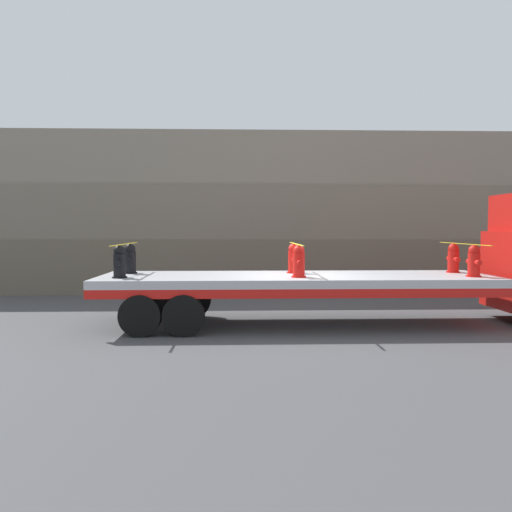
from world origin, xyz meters
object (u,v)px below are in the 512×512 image
Objects in this scene: fire_hydrant_red_far_1 at (294,259)px; fire_hydrant_red_near_1 at (299,262)px; fire_hydrant_black_far_0 at (130,259)px; fire_hydrant_red_near_2 at (474,261)px; flatbed_trailer at (274,284)px; fire_hydrant_black_near_0 at (119,262)px; fire_hydrant_red_far_2 at (453,259)px.

fire_hydrant_red_near_1 is at bearing -90.00° from fire_hydrant_red_far_1.
fire_hydrant_red_near_2 is at bearing -7.78° from fire_hydrant_black_far_0.
fire_hydrant_black_near_0 is (-3.58, -0.56, 0.58)m from flatbed_trailer.
fire_hydrant_black_near_0 and fire_hydrant_red_near_1 have the same top height.
flatbed_trailer is 12.60× the size of fire_hydrant_red_far_2.
fire_hydrant_black_far_0 is 1.00× the size of fire_hydrant_red_near_2.
flatbed_trailer is 3.67m from fire_hydrant_black_near_0.
fire_hydrant_red_near_1 is at bearing -15.29° from fire_hydrant_black_far_0.
fire_hydrant_red_near_1 is at bearing 180.00° from fire_hydrant_red_near_2.
fire_hydrant_red_far_1 and fire_hydrant_red_near_2 have the same top height.
fire_hydrant_black_near_0 is 1.00× the size of fire_hydrant_black_far_0.
fire_hydrant_red_far_1 is 4.25m from fire_hydrant_red_near_2.
fire_hydrant_black_near_0 is at bearing -171.10° from flatbed_trailer.
fire_hydrant_red_far_2 is at bearing 0.00° from fire_hydrant_red_far_1.
fire_hydrant_red_near_2 is at bearing -6.91° from flatbed_trailer.
fire_hydrant_red_near_2 is at bearing -90.00° from fire_hydrant_red_far_2.
fire_hydrant_red_near_1 and fire_hydrant_red_near_2 have the same top height.
fire_hydrant_red_near_2 is (8.20, 0.00, 0.00)m from fire_hydrant_black_near_0.
fire_hydrant_black_near_0 reaches higher than flatbed_trailer.
fire_hydrant_black_far_0 is at bearing 180.00° from fire_hydrant_red_far_2.
fire_hydrant_red_near_1 and fire_hydrant_red_far_1 have the same top height.
fire_hydrant_black_near_0 is 1.00× the size of fire_hydrant_red_far_1.
fire_hydrant_red_near_1 is (4.10, -1.12, 0.00)m from fire_hydrant_black_far_0.
fire_hydrant_red_far_1 is (0.52, 0.56, 0.58)m from flatbed_trailer.
fire_hydrant_red_near_2 and fire_hydrant_red_far_2 have the same top height.
fire_hydrant_red_far_2 is at bearing 7.78° from fire_hydrant_black_near_0.
flatbed_trailer is at bearing -133.01° from fire_hydrant_red_far_1.
flatbed_trailer is 0.96m from fire_hydrant_red_near_1.
fire_hydrant_red_near_1 is (4.10, 0.00, 0.00)m from fire_hydrant_black_near_0.
fire_hydrant_red_far_2 is (0.00, 1.12, 0.00)m from fire_hydrant_red_near_2.
fire_hydrant_red_near_1 is (0.52, -0.56, 0.58)m from flatbed_trailer.
fire_hydrant_black_far_0 is (-3.58, 0.56, 0.58)m from flatbed_trailer.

